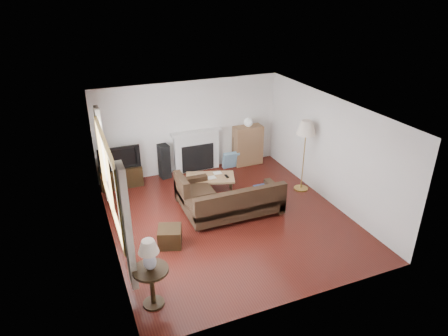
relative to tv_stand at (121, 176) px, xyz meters
name	(u,v)px	position (x,y,z in m)	size (l,w,h in m)	color
room	(229,167)	(1.95, -2.49, 0.99)	(5.10, 5.60, 2.54)	#47150F
window	(109,178)	(-0.50, -2.69, 1.29)	(0.12, 2.74, 1.54)	olive
curtain_near	(127,228)	(-0.45, -4.21, 1.14)	(0.10, 0.35, 2.10)	beige
curtain_far	(103,155)	(-0.45, -1.17, 1.14)	(0.10, 0.35, 2.10)	beige
fireplace	(197,151)	(2.10, 0.15, 0.31)	(1.40, 0.26, 1.15)	white
tv_stand	(121,176)	(0.00, 0.00, 0.00)	(1.04, 0.47, 0.52)	black
television	(119,156)	(0.00, 0.00, 0.55)	(1.02, 0.13, 0.59)	black
speaker_left	(164,161)	(1.16, 0.06, 0.20)	(0.26, 0.31, 0.92)	black
speaker_right	(239,151)	(3.33, 0.06, 0.15)	(0.23, 0.28, 0.83)	black
bookshelf	(248,145)	(3.58, 0.04, 0.30)	(0.81, 0.39, 1.12)	brown
globe_lamp	(248,122)	(3.58, 0.04, 0.98)	(0.24, 0.24, 0.24)	white
sectional_sofa	(235,201)	(2.11, -2.45, 0.11)	(2.30, 1.68, 0.74)	black
coffee_table	(210,185)	(1.97, -1.24, -0.03)	(1.17, 0.64, 0.46)	#966E48
footstool	(170,236)	(0.48, -2.95, -0.07)	(0.45, 0.45, 0.38)	black
floor_lamp	(304,156)	(4.17, -1.91, 0.65)	(0.47, 0.47, 1.81)	#B48C3E
side_table	(152,287)	(-0.20, -4.42, 0.10)	(0.57, 0.57, 0.71)	black
table_lamp	(149,255)	(-0.20, -4.42, 0.72)	(0.33, 0.33, 0.53)	silver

